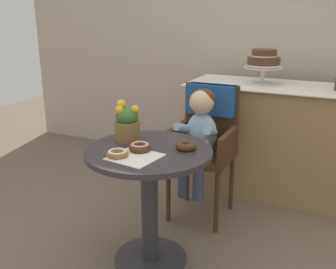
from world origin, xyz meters
name	(u,v)px	position (x,y,z in m)	size (l,w,h in m)	color
ground_plane	(150,259)	(0.00, 0.00, 0.00)	(8.00, 8.00, 0.00)	#6B5B4C
back_wall	(241,23)	(0.00, 1.85, 1.35)	(4.80, 0.10, 2.70)	#B2A393
cafe_table	(149,184)	(0.00, 0.00, 0.51)	(0.72, 0.72, 0.72)	#332D33
wicker_chair	(207,129)	(0.08, 0.75, 0.64)	(0.42, 0.45, 0.95)	#472D19
seated_child	(200,130)	(0.08, 0.59, 0.68)	(0.27, 0.32, 0.73)	#8CADCC
paper_napkin	(135,157)	(-0.01, -0.14, 0.72)	(0.24, 0.24, 0.00)	white
donut_front	(186,145)	(0.19, 0.09, 0.74)	(0.12, 0.12, 0.04)	#4C2D19
donut_mid	(140,147)	(-0.03, -0.05, 0.75)	(0.12, 0.12, 0.05)	#4C2D19
donut_side	(117,153)	(-0.09, -0.18, 0.74)	(0.12, 0.12, 0.04)	#936033
flower_vase	(127,123)	(-0.18, 0.08, 0.83)	(0.15, 0.15, 0.24)	brown
display_counter	(283,140)	(0.55, 1.30, 0.45)	(1.56, 0.62, 0.90)	#93754C
tiered_cake_stand	(264,61)	(0.35, 1.30, 1.08)	(0.30, 0.30, 0.27)	silver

